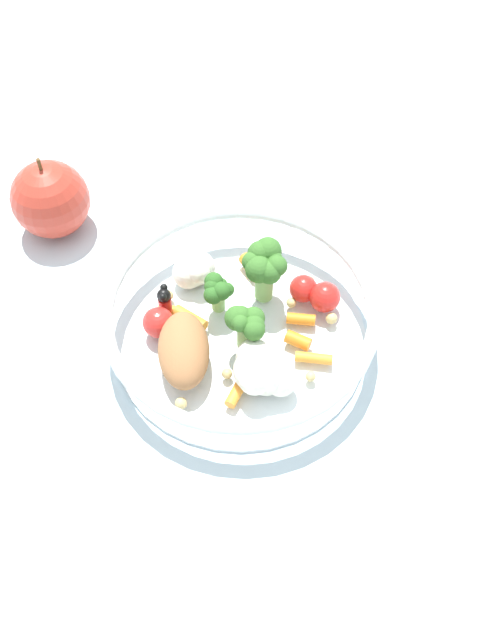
% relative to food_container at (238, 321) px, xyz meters
% --- Properties ---
extents(ground_plane, '(2.40, 2.40, 0.00)m').
position_rel_food_container_xyz_m(ground_plane, '(-0.01, 0.01, -0.03)').
color(ground_plane, silver).
extents(food_container, '(0.24, 0.24, 0.07)m').
position_rel_food_container_xyz_m(food_container, '(0.00, 0.00, 0.00)').
color(food_container, white).
rests_on(food_container, ground_plane).
extents(loose_apple, '(0.08, 0.08, 0.09)m').
position_rel_food_container_xyz_m(loose_apple, '(0.18, -0.14, 0.01)').
color(loose_apple, '#BC3828').
rests_on(loose_apple, ground_plane).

